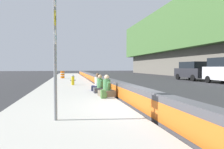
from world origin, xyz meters
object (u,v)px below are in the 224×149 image
(backpack, at_px, (103,94))
(parked_car_fourth, at_px, (192,71))
(seated_person_foreground, at_px, (107,89))
(seated_person_middle, at_px, (100,87))
(route_sign_post, at_px, (55,45))
(construction_barrel, at_px, (62,75))
(fire_hydrant, at_px, (73,80))
(seated_person_rear, at_px, (98,85))

(backpack, distance_m, parked_car_fourth, 17.88)
(seated_person_foreground, bearing_deg, seated_person_middle, 4.51)
(route_sign_post, xyz_separation_m, seated_person_middle, (5.55, -2.14, -1.77))
(seated_person_foreground, height_order, construction_barrel, seated_person_foreground)
(route_sign_post, distance_m, backpack, 4.42)
(fire_hydrant, bearing_deg, seated_person_middle, -164.50)
(seated_person_foreground, relative_size, parked_car_fourth, 0.23)
(seated_person_foreground, distance_m, seated_person_middle, 1.45)
(route_sign_post, bearing_deg, construction_barrel, 1.21)
(parked_car_fourth, bearing_deg, seated_person_foreground, 131.31)
(seated_person_rear, relative_size, construction_barrel, 1.15)
(seated_person_foreground, bearing_deg, backpack, 155.77)
(seated_person_middle, xyz_separation_m, backpack, (-2.08, 0.17, -0.13))
(seated_person_rear, distance_m, backpack, 3.17)
(route_sign_post, xyz_separation_m, construction_barrel, (21.00, 0.44, -1.61))
(seated_person_rear, relative_size, parked_car_fourth, 0.23)
(seated_person_foreground, xyz_separation_m, parked_car_fourth, (11.37, -12.94, 0.70))
(construction_barrel, distance_m, parked_car_fourth, 16.60)
(route_sign_post, bearing_deg, seated_person_middle, -21.12)
(seated_person_foreground, xyz_separation_m, seated_person_rear, (2.52, 0.10, -0.00))
(backpack, bearing_deg, seated_person_rear, -3.40)
(construction_barrel, bearing_deg, seated_person_middle, -170.50)
(seated_person_foreground, relative_size, seated_person_rear, 1.00)
(seated_person_foreground, height_order, seated_person_rear, same)
(route_sign_post, height_order, seated_person_rear, route_sign_post)
(seated_person_foreground, distance_m, parked_car_fourth, 17.24)
(seated_person_middle, distance_m, construction_barrel, 15.67)
(route_sign_post, xyz_separation_m, seated_person_rear, (6.62, -2.16, -1.75))
(seated_person_rear, xyz_separation_m, parked_car_fourth, (8.85, -13.04, 0.70))
(construction_barrel, relative_size, parked_car_fourth, 0.20)
(fire_hydrant, xyz_separation_m, seated_person_foreground, (-6.67, -1.56, -0.11))
(route_sign_post, relative_size, backpack, 9.00)
(construction_barrel, bearing_deg, seated_person_rear, -169.74)
(seated_person_rear, bearing_deg, construction_barrel, 10.26)
(parked_car_fourth, bearing_deg, backpack, 132.24)
(seated_person_foreground, relative_size, construction_barrel, 1.16)
(fire_hydrant, distance_m, parked_car_fourth, 15.26)
(fire_hydrant, xyz_separation_m, parked_car_fourth, (4.71, -14.50, 0.60))
(route_sign_post, bearing_deg, seated_person_rear, -18.06)
(seated_person_foreground, xyz_separation_m, construction_barrel, (16.90, 2.70, 0.14))
(seated_person_foreground, bearing_deg, seated_person_rear, 2.22)
(fire_hydrant, bearing_deg, seated_person_foreground, -166.82)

